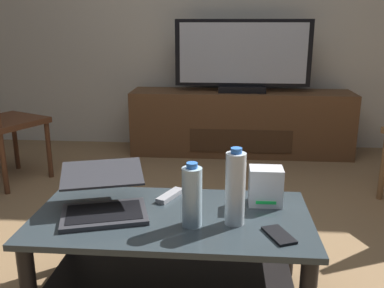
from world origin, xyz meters
The scene contains 9 objects.
coffee_table centered at (-0.07, -0.06, 0.27)m, with size 1.09×0.56×0.39m.
media_cabinet centered at (0.27, 2.06, 0.28)m, with size 1.89×0.41×0.55m.
television centered at (0.27, 2.04, 0.84)m, with size 1.13×0.20×0.60m.
laptop centered at (-0.34, -0.04, 0.45)m, with size 0.42×0.44×0.16m.
router_box centered at (0.31, 0.07, 0.47)m, with size 0.14×0.10×0.16m.
water_bottle_near centered at (0.02, -0.14, 0.51)m, with size 0.08×0.08×0.25m.
water_bottle_far centered at (0.18, -0.11, 0.53)m, with size 0.08×0.08×0.30m.
cell_phone centered at (0.33, -0.20, 0.39)m, with size 0.07×0.14×0.01m, color black.
tv_remote centered at (-0.10, 0.11, 0.40)m, with size 0.04×0.16×0.02m, color #99999E.
Camera 1 is at (0.14, -1.58, 1.12)m, focal length 39.74 mm.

